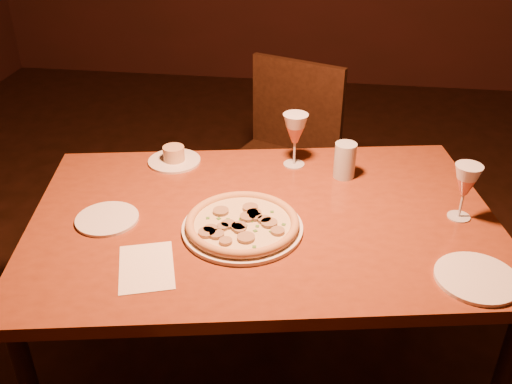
# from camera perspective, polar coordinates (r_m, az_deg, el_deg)

# --- Properties ---
(dining_table) EXTENTS (1.61, 1.20, 0.78)m
(dining_table) POSITION_cam_1_polar(r_m,az_deg,el_deg) (1.84, 0.75, -4.18)
(dining_table) COLOR brown
(dining_table) RESTS_ON floor
(chair_far) EXTENTS (0.60, 0.60, 0.96)m
(chair_far) POSITION_cam_1_polar(r_m,az_deg,el_deg) (2.70, 2.68, 3.73)
(chair_far) COLOR black
(chair_far) RESTS_ON floor
(pizza_plate) EXTENTS (0.37, 0.37, 0.04)m
(pizza_plate) POSITION_cam_1_polar(r_m,az_deg,el_deg) (1.72, -1.37, -3.21)
(pizza_plate) COLOR silver
(pizza_plate) RESTS_ON dining_table
(ramekin_saucer) EXTENTS (0.19, 0.19, 0.06)m
(ramekin_saucer) POSITION_cam_1_polar(r_m,az_deg,el_deg) (2.13, -8.19, 3.47)
(ramekin_saucer) COLOR silver
(ramekin_saucer) RESTS_ON dining_table
(wine_glass_far) EXTENTS (0.09, 0.09, 0.20)m
(wine_glass_far) POSITION_cam_1_polar(r_m,az_deg,el_deg) (2.05, 3.90, 5.20)
(wine_glass_far) COLOR #C16650
(wine_glass_far) RESTS_ON dining_table
(wine_glass_right) EXTENTS (0.08, 0.08, 0.18)m
(wine_glass_right) POSITION_cam_1_polar(r_m,az_deg,el_deg) (1.86, 20.08, -0.00)
(wine_glass_right) COLOR #C16650
(wine_glass_right) RESTS_ON dining_table
(water_tumbler) EXTENTS (0.08, 0.08, 0.13)m
(water_tumbler) POSITION_cam_1_polar(r_m,az_deg,el_deg) (2.01, 8.88, 3.15)
(water_tumbler) COLOR #ABB6BA
(water_tumbler) RESTS_ON dining_table
(side_plate_left) EXTENTS (0.20, 0.20, 0.01)m
(side_plate_left) POSITION_cam_1_polar(r_m,az_deg,el_deg) (1.83, -14.66, -2.61)
(side_plate_left) COLOR silver
(side_plate_left) RESTS_ON dining_table
(side_plate_near) EXTENTS (0.22, 0.22, 0.01)m
(side_plate_near) POSITION_cam_1_polar(r_m,az_deg,el_deg) (1.65, 21.20, -8.04)
(side_plate_near) COLOR silver
(side_plate_near) RESTS_ON dining_table
(menu_card) EXTENTS (0.21, 0.25, 0.00)m
(menu_card) POSITION_cam_1_polar(r_m,az_deg,el_deg) (1.62, -10.90, -7.37)
(menu_card) COLOR silver
(menu_card) RESTS_ON dining_table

